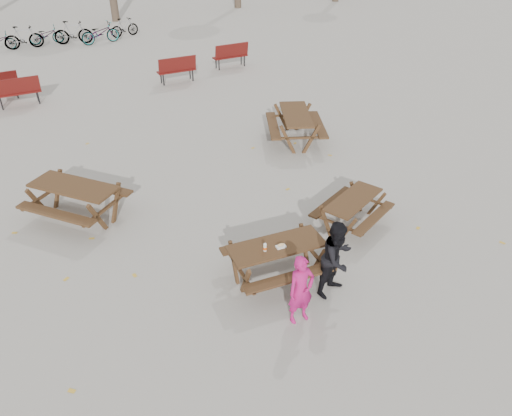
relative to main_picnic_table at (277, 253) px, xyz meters
name	(u,v)px	position (x,y,z in m)	size (l,w,h in m)	color
ground	(276,277)	(0.00, 0.00, -0.59)	(80.00, 80.00, 0.00)	gray
main_picnic_table	(277,253)	(0.00, 0.00, 0.00)	(1.80, 1.45, 0.78)	#331C12
food_tray	(281,247)	(0.03, -0.10, 0.21)	(0.18, 0.11, 0.04)	white
bread_roll	(281,245)	(0.03, -0.10, 0.25)	(0.14, 0.06, 0.05)	tan
soda_bottle	(265,248)	(-0.28, -0.09, 0.26)	(0.07, 0.07, 0.17)	silver
child	(301,290)	(-0.09, -1.18, 0.08)	(0.48, 0.32, 1.33)	#B41664
adult	(337,258)	(0.84, -0.77, 0.17)	(0.73, 0.57, 1.51)	black
picnic_table_east	(352,212)	(2.30, 0.99, -0.24)	(1.59, 1.28, 0.68)	#331C12
picnic_table_north	(77,202)	(-3.27, 3.65, -0.16)	(1.98, 1.59, 0.85)	#331C12
picnic_table_far	(296,127)	(3.17, 5.51, -0.15)	(2.01, 1.62, 0.87)	#331C12
park_bench_row	(113,74)	(-1.03, 12.56, -0.07)	(10.66, 2.07, 1.03)	maroon
bicycle_row	(64,34)	(-2.20, 20.01, -0.10)	(7.59, 1.95, 1.09)	black
fallen_leaves	(251,208)	(0.50, 2.50, -0.58)	(11.00, 11.00, 0.01)	gold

